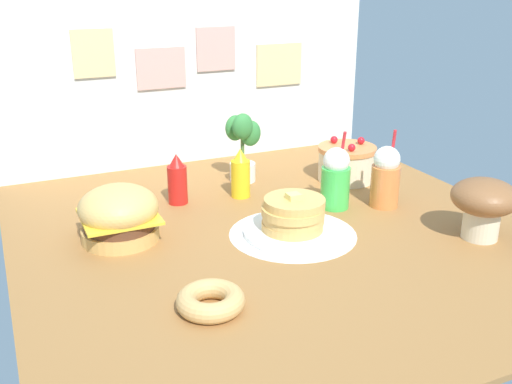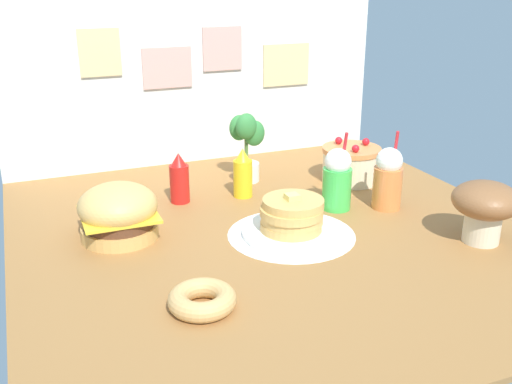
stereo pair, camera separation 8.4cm
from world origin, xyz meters
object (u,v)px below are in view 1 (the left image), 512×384
Objects in this scene: ketchup_bottle at (177,180)px; mushroom_stool at (484,202)px; burger at (119,215)px; cream_soda_cup at (336,178)px; layer_cake at (346,163)px; mustard_bottle at (241,175)px; orange_float_cup at (386,177)px; pancake_stack at (293,218)px; potted_plant at (243,145)px; donut_pink_glaze at (211,300)px.

mushroom_stool is at bearing -41.33° from ketchup_bottle.
cream_soda_cup is (0.89, -0.05, 0.03)m from burger.
burger is at bearing 156.14° from mushroom_stool.
burger is at bearing -168.76° from layer_cake.
mustard_bottle is 0.62m from orange_float_cup.
pancake_stack is 1.11× the size of potted_plant.
cream_soda_cup is at bearing -64.56° from potted_plant.
mustard_bottle is at bearing 179.71° from layer_cake.
potted_plant is (-0.46, 0.19, 0.10)m from layer_cake.
burger is at bearing -148.63° from potted_plant.
orange_float_cup reaches higher than pancake_stack.
mushroom_stool reaches higher than donut_pink_glaze.
orange_float_cup is at bearing 11.47° from pancake_stack.
pancake_stack is at bearing -149.43° from cream_soda_cup.
cream_soda_cup and orange_float_cup have the same top height.
donut_pink_glaze is (-0.76, -0.54, -0.10)m from cream_soda_cup.
donut_pink_glaze is (-0.47, -0.37, -0.03)m from pancake_stack.
mushroom_stool is at bearing -50.04° from mustard_bottle.
mushroom_stool is at bearing -59.80° from potted_plant.
burger is 1.33× the size of ketchup_bottle.
mushroom_stool is (0.64, -0.77, 0.04)m from mustard_bottle.
layer_cake is 1.13× the size of mushroom_stool.
ketchup_bottle is 0.67× the size of cream_soda_cup.
orange_float_cup is (0.20, -0.07, 0.00)m from cream_soda_cup.
ketchup_bottle is at bearing 177.02° from layer_cake.
ketchup_bottle is (0.31, 0.27, 0.00)m from burger.
ketchup_bottle is (-0.30, 0.49, 0.04)m from pancake_stack.
pancake_stack is 1.70× the size of ketchup_bottle.
donut_pink_glaze is 1.15m from potted_plant.
mustard_bottle is 0.22m from potted_plant.
mushroom_stool is at bearing -82.61° from layer_cake.
donut_pink_glaze is at bearing -177.07° from mushroom_stool.
cream_soda_cup reaches higher than mustard_bottle.
pancake_stack is at bearing 152.89° from mushroom_stool.
burger is 1.43× the size of donut_pink_glaze.
layer_cake is 1.34× the size of donut_pink_glaze.
burger is 0.88× the size of orange_float_cup.
cream_soda_cup is 0.52m from potted_plant.
ketchup_bottle is 0.40m from potted_plant.
potted_plant reaches higher than pancake_stack.
ketchup_bottle and mustard_bottle have the same top height.
burger is 1.15m from layer_cake.
burger is at bearing 102.70° from donut_pink_glaze.
donut_pink_glaze is at bearing -77.30° from burger.
cream_soda_cup is at bearing 35.64° from donut_pink_glaze.
ketchup_bottle is 0.89m from donut_pink_glaze.
orange_float_cup is 0.98× the size of potted_plant.
mustard_bottle is (-0.02, 0.45, 0.04)m from pancake_stack.
orange_float_cup reaches higher than mustard_bottle.
cream_soda_cup is 0.98× the size of potted_plant.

